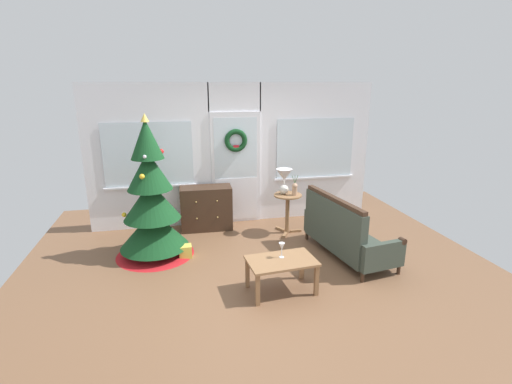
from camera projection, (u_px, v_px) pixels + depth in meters
The scene contains 11 objects.
ground_plane at pixel (261, 271), 5.26m from camera, with size 6.76×6.76×0.00m, color brown.
back_wall_with_door at pixel (235, 154), 6.85m from camera, with size 5.20×0.19×2.55m.
christmas_tree at pixel (152, 207), 5.57m from camera, with size 1.17×1.17×2.14m.
dresser_cabinet at pixel (206, 208), 6.70m from camera, with size 0.91×0.47×0.78m.
settee_sofa at pixel (343, 233), 5.63m from camera, with size 0.93×1.73×0.96m.
side_table at pixel (288, 206), 6.48m from camera, with size 0.50×0.48×0.70m.
table_lamp at pixel (284, 178), 6.37m from camera, with size 0.28×0.28×0.44m.
flower_vase at pixel (295, 188), 6.35m from camera, with size 0.11×0.10×0.35m.
coffee_table at pixel (282, 265), 4.67m from camera, with size 0.88×0.59×0.43m.
wine_glass at pixel (282, 247), 4.67m from camera, with size 0.08×0.08×0.20m.
gift_box at pixel (186, 251), 5.67m from camera, with size 0.19×0.17×0.19m, color #D8C64C.
Camera 1 is at (-1.09, -4.61, 2.54)m, focal length 26.35 mm.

